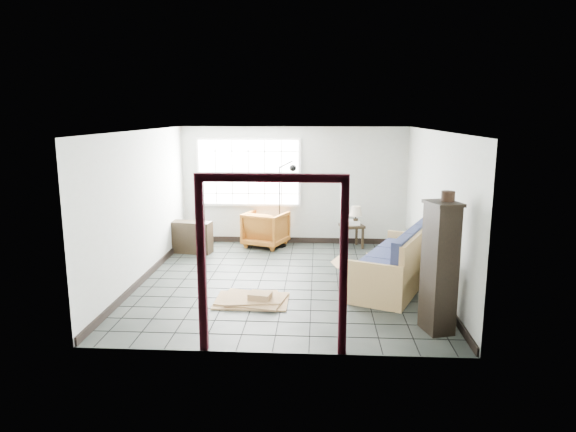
# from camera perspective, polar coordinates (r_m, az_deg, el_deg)

# --- Properties ---
(ground) EXTENTS (5.50, 5.50, 0.00)m
(ground) POSITION_cam_1_polar(r_m,az_deg,el_deg) (9.04, -0.21, -7.24)
(ground) COLOR black
(ground) RESTS_ON ground
(room_shell) EXTENTS (5.02, 5.52, 2.61)m
(room_shell) POSITION_cam_1_polar(r_m,az_deg,el_deg) (8.69, -0.21, 3.39)
(room_shell) COLOR #A4A7A0
(room_shell) RESTS_ON ground
(window_panel) EXTENTS (2.32, 0.08, 1.52)m
(window_panel) POSITION_cam_1_polar(r_m,az_deg,el_deg) (11.43, -4.39, 4.86)
(window_panel) COLOR silver
(window_panel) RESTS_ON ground
(doorway_trim) EXTENTS (1.80, 0.08, 2.20)m
(doorway_trim) POSITION_cam_1_polar(r_m,az_deg,el_deg) (6.07, -1.81, -2.97)
(doorway_trim) COLOR #3B0D16
(doorway_trim) RESTS_ON ground
(futon_sofa) EXTENTS (1.72, 2.47, 1.02)m
(futon_sofa) POSITION_cam_1_polar(r_m,az_deg,el_deg) (8.84, 12.16, -5.42)
(futon_sofa) COLOR olive
(futon_sofa) RESTS_ON ground
(armchair) EXTENTS (1.05, 1.02, 0.85)m
(armchair) POSITION_cam_1_polar(r_m,az_deg,el_deg) (11.28, -2.47, -1.24)
(armchair) COLOR brown
(armchair) RESTS_ON ground
(side_table) EXTENTS (0.57, 0.57, 0.51)m
(side_table) POSITION_cam_1_polar(r_m,az_deg,el_deg) (11.25, 7.10, -1.40)
(side_table) COLOR black
(side_table) RESTS_ON ground
(table_lamp) EXTENTS (0.33, 0.33, 0.42)m
(table_lamp) POSITION_cam_1_polar(r_m,az_deg,el_deg) (11.14, 7.55, 0.45)
(table_lamp) COLOR black
(table_lamp) RESTS_ON side_table
(projector) EXTENTS (0.29, 0.23, 0.10)m
(projector) POSITION_cam_1_polar(r_m,az_deg,el_deg) (11.23, 7.26, -0.71)
(projector) COLOR silver
(projector) RESTS_ON side_table
(floor_lamp) EXTENTS (0.57, 0.36, 1.89)m
(floor_lamp) POSITION_cam_1_polar(r_m,az_deg,el_deg) (11.12, -0.24, 1.65)
(floor_lamp) COLOR black
(floor_lamp) RESTS_ON ground
(console_shelf) EXTENTS (0.90, 0.47, 0.66)m
(console_shelf) POSITION_cam_1_polar(r_m,az_deg,el_deg) (10.96, -10.69, -2.32)
(console_shelf) COLOR black
(console_shelf) RESTS_ON ground
(tall_shelf) EXTENTS (0.49, 0.56, 1.77)m
(tall_shelf) POSITION_cam_1_polar(r_m,az_deg,el_deg) (7.07, 16.49, -5.41)
(tall_shelf) COLOR black
(tall_shelf) RESTS_ON ground
(pot) EXTENTS (0.22, 0.22, 0.13)m
(pot) POSITION_cam_1_polar(r_m,az_deg,el_deg) (6.92, 17.36, 2.11)
(pot) COLOR black
(pot) RESTS_ON tall_shelf
(open_box) EXTENTS (0.92, 0.61, 0.48)m
(open_box) POSITION_cam_1_polar(r_m,az_deg,el_deg) (8.97, 7.68, -6.34)
(open_box) COLOR #966F48
(open_box) RESTS_ON ground
(cardboard_pile) EXTENTS (1.14, 0.92, 0.17)m
(cardboard_pile) POSITION_cam_1_polar(r_m,az_deg,el_deg) (8.10, -3.92, -9.19)
(cardboard_pile) COLOR #966F48
(cardboard_pile) RESTS_ON ground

